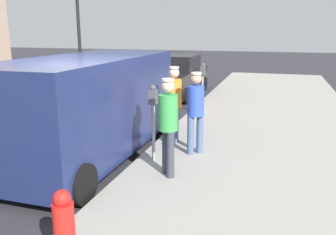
{
  "coord_description": "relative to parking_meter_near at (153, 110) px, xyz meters",
  "views": [
    {
      "loc": [
        3.6,
        -5.92,
        2.71
      ],
      "look_at": [
        1.65,
        0.46,
        1.05
      ],
      "focal_mm": 38.26,
      "sensor_mm": 36.0,
      "label": 1
    }
  ],
  "objects": [
    {
      "name": "traffic_light_corner",
      "position": [
        -8.03,
        9.55,
        2.34
      ],
      "size": [
        2.48,
        0.42,
        5.2
      ],
      "color": "black",
      "rests_on": "ground"
    },
    {
      "name": "ground_plane",
      "position": [
        -1.35,
        -0.46,
        -1.18
      ],
      "size": [
        80.0,
        80.0,
        0.0
      ],
      "primitive_type": "plane",
      "color": "#2D2D33"
    },
    {
      "name": "pedestrian_in_orange",
      "position": [
        0.08,
        1.16,
        -0.02
      ],
      "size": [
        0.34,
        0.36,
        1.76
      ],
      "color": "#4C608C",
      "rests_on": "sidewalk_slab"
    },
    {
      "name": "fire_hydrant",
      "position": [
        0.1,
        -3.31,
        -0.61
      ],
      "size": [
        0.24,
        0.24,
        0.86
      ],
      "color": "red",
      "rests_on": "sidewalk_slab"
    },
    {
      "name": "sidewalk_slab",
      "position": [
        2.15,
        -0.46,
        -1.11
      ],
      "size": [
        5.0,
        32.0,
        0.15
      ],
      "primitive_type": "cube",
      "color": "#9E998E",
      "rests_on": "ground"
    },
    {
      "name": "parking_meter_far",
      "position": [
        0.0,
        4.74,
        0.0
      ],
      "size": [
        0.14,
        0.18,
        1.52
      ],
      "color": "gray",
      "rests_on": "sidewalk_slab"
    },
    {
      "name": "parked_van",
      "position": [
        -1.5,
        0.22,
        -0.03
      ],
      "size": [
        2.15,
        5.21,
        2.15
      ],
      "color": "navy",
      "rests_on": "ground"
    },
    {
      "name": "parked_sedan_ahead",
      "position": [
        -1.79,
        7.93,
        -0.43
      ],
      "size": [
        1.99,
        4.42,
        1.65
      ],
      "color": "black",
      "rests_on": "ground"
    },
    {
      "name": "parking_meter_near",
      "position": [
        0.0,
        0.0,
        0.0
      ],
      "size": [
        0.14,
        0.18,
        1.52
      ],
      "color": "gray",
      "rests_on": "sidewalk_slab"
    },
    {
      "name": "pedestrian_in_blue",
      "position": [
        0.7,
        0.63,
        -0.05
      ],
      "size": [
        0.34,
        0.34,
        1.71
      ],
      "color": "#4C608C",
      "rests_on": "sidewalk_slab"
    },
    {
      "name": "pedestrian_in_green",
      "position": [
        0.5,
        -0.64,
        -0.03
      ],
      "size": [
        0.34,
        0.34,
        1.74
      ],
      "color": "#383D47",
      "rests_on": "sidewalk_slab"
    }
  ]
}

